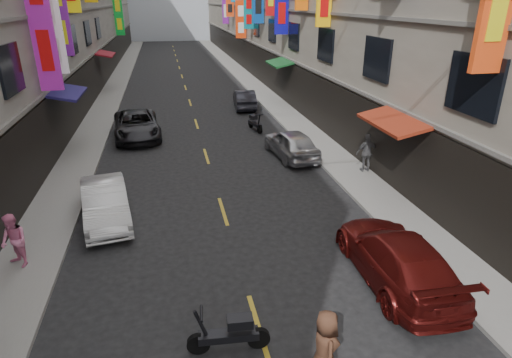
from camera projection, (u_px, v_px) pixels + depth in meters
name	position (u px, v px, depth m)	size (l,w,h in m)	color
sidewalk_left	(113.00, 90.00, 35.92)	(2.00, 90.00, 0.12)	slate
sidewalk_right	(253.00, 84.00, 38.19)	(2.00, 90.00, 0.12)	slate
street_awnings	(174.00, 88.00, 21.24)	(13.99, 35.20, 0.41)	#144E1C
lane_markings	(188.00, 94.00, 34.37)	(0.12, 80.20, 0.01)	gold
scooter_crossing	(230.00, 334.00, 9.16)	(1.80, 0.50, 1.14)	black
scooter_far_right	(255.00, 123.00, 24.79)	(0.64, 1.79, 1.14)	black
car_left_mid	(105.00, 203.00, 14.55)	(1.42, 4.08, 1.34)	silver
car_left_far	(137.00, 125.00, 23.43)	(2.34, 5.08, 1.41)	black
car_right_near	(397.00, 257.00, 11.40)	(1.97, 4.85, 1.41)	#55100E
car_right_mid	(291.00, 143.00, 20.48)	(1.62, 4.04, 1.37)	#B9B9BE
car_right_far	(244.00, 99.00, 29.82)	(1.35, 3.87, 1.28)	#26262E
pedestrian_lfar	(14.00, 241.00, 11.78)	(0.77, 0.53, 1.58)	pink
pedestrian_rfar	(367.00, 153.00, 18.41)	(0.98, 0.56, 1.67)	#575759
pedestrian_crossing	(325.00, 348.00, 8.29)	(0.81, 0.55, 1.65)	#4F2F1F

